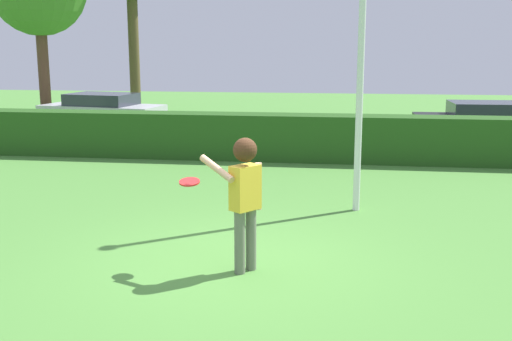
% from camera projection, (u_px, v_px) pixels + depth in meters
% --- Properties ---
extents(ground_plane, '(60.00, 60.00, 0.00)m').
position_uv_depth(ground_plane, '(232.00, 264.00, 8.41)').
color(ground_plane, '#4E8B39').
extents(person, '(0.84, 0.47, 1.77)m').
position_uv_depth(person, '(245.00, 189.00, 7.92)').
color(person, slate).
rests_on(person, ground).
extents(frisbee, '(0.28, 0.27, 0.08)m').
position_uv_depth(frisbee, '(189.00, 182.00, 8.14)').
color(frisbee, red).
extents(lamppost, '(0.24, 0.24, 5.59)m').
position_uv_depth(lamppost, '(362.00, 33.00, 10.51)').
color(lamppost, silver).
rests_on(lamppost, ground).
extents(hedge_row, '(19.11, 0.90, 1.17)m').
position_uv_depth(hedge_row, '(285.00, 137.00, 15.84)').
color(hedge_row, '#255019').
rests_on(hedge_row, ground).
extents(parked_car_silver, '(4.43, 2.38, 1.25)m').
position_uv_depth(parked_car_silver, '(102.00, 110.00, 21.54)').
color(parked_car_silver, '#B7B7BC').
rests_on(parked_car_silver, ground).
extents(parked_car_black, '(4.23, 1.86, 1.25)m').
position_uv_depth(parked_car_black, '(488.00, 121.00, 18.31)').
color(parked_car_black, black).
rests_on(parked_car_black, ground).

